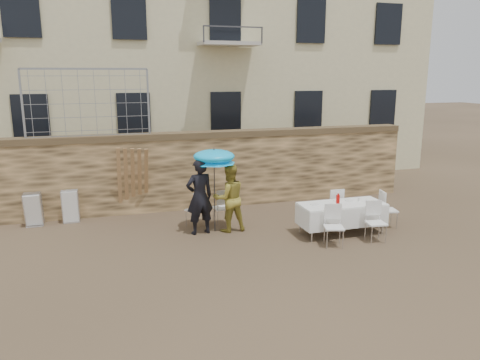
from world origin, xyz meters
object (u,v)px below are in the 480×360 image
object	(u,v)px
man_suit	(200,197)
woman_dress	(229,198)
couple_chair_left	(195,209)
couple_chair_right	(222,207)
umbrella	(214,159)
soda_bottle	(338,200)
table_chair_front_right	(376,222)
chair_stack_left	(34,208)
table_chair_side	(388,209)
table_chair_back	(333,206)
chair_stack_right	(71,205)
banquet_table	(342,205)
table_chair_front_left	(334,226)

from	to	relation	value
man_suit	woman_dress	xyz separation A→B (m)	(0.75, 0.00, -0.09)
couple_chair_left	couple_chair_right	xyz separation A→B (m)	(0.70, 0.00, 0.00)
umbrella	soda_bottle	xyz separation A→B (m)	(2.75, -1.25, -0.94)
table_chair_front_right	chair_stack_left	size ratio (longest dim) A/B	1.04
couple_chair_left	table_chair_side	xyz separation A→B (m)	(4.75, -1.45, 0.00)
umbrella	chair_stack_left	distance (m)	4.95
table_chair_back	chair_stack_right	distance (m)	6.98
umbrella	table_chair_side	bearing A→B (deg)	-12.93
couple_chair_right	chair_stack_right	distance (m)	4.04
table_chair_back	table_chair_side	bearing A→B (deg)	150.25
umbrella	couple_chair_left	xyz separation A→B (m)	(-0.40, 0.45, -1.36)
banquet_table	table_chair_front_right	size ratio (longest dim) A/B	2.19
couple_chair_left	banquet_table	bearing A→B (deg)	127.80
chair_stack_left	couple_chair_right	bearing A→B (deg)	-15.95
soda_bottle	table_chair_front_right	xyz separation A→B (m)	(0.70, -0.60, -0.43)
chair_stack_left	couple_chair_left	bearing A→B (deg)	-18.56
table_chair_front_left	table_chair_front_right	distance (m)	1.10
table_chair_front_right	table_chair_back	size ratio (longest dim) A/B	1.00
woman_dress	table_chair_back	size ratio (longest dim) A/B	1.78
woman_dress	table_chair_front_left	world-z (taller)	woman_dress
chair_stack_left	table_chair_back	bearing A→B (deg)	-15.49
couple_chair_left	table_chair_front_right	bearing A→B (deg)	121.76
couple_chair_right	table_chair_back	size ratio (longest dim) A/B	1.00
umbrella	table_chair_side	distance (m)	4.66
man_suit	banquet_table	bearing A→B (deg)	153.23
couple_chair_right	table_chair_side	world-z (taller)	same
woman_dress	chair_stack_right	xyz separation A→B (m)	(-3.86, 1.89, -0.39)
banquet_table	table_chair_back	size ratio (longest dim) A/B	2.19
table_chair_front_right	couple_chair_right	bearing A→B (deg)	149.80
couple_chair_left	soda_bottle	distance (m)	3.60
man_suit	woman_dress	world-z (taller)	man_suit
banquet_table	table_chair_front_right	world-z (taller)	table_chair_front_right
man_suit	table_chair_back	bearing A→B (deg)	166.64
woman_dress	table_chair_side	xyz separation A→B (m)	(4.00, -0.90, -0.37)
chair_stack_left	chair_stack_right	distance (m)	0.90
table_chair_front_right	woman_dress	bearing A→B (deg)	156.49
soda_bottle	chair_stack_right	distance (m)	6.97
couple_chair_left	soda_bottle	size ratio (longest dim) A/B	3.69
man_suit	table_chair_side	size ratio (longest dim) A/B	1.97
woman_dress	soda_bottle	bearing A→B (deg)	149.81
chair_stack_right	table_chair_front_right	bearing A→B (deg)	-27.65
couple_chair_right	table_chair_front_left	xyz separation A→B (m)	(2.05, -2.30, 0.00)
soda_bottle	table_chair_side	world-z (taller)	soda_bottle
umbrella	table_chair_front_right	size ratio (longest dim) A/B	2.04
chair_stack_right	woman_dress	bearing A→B (deg)	-26.17
table_chair_front_left	chair_stack_right	distance (m)	6.90
umbrella	couple_chair_left	bearing A→B (deg)	131.63
soda_bottle	couple_chair_right	bearing A→B (deg)	145.26
umbrella	chair_stack_right	world-z (taller)	umbrella
man_suit	umbrella	distance (m)	0.99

